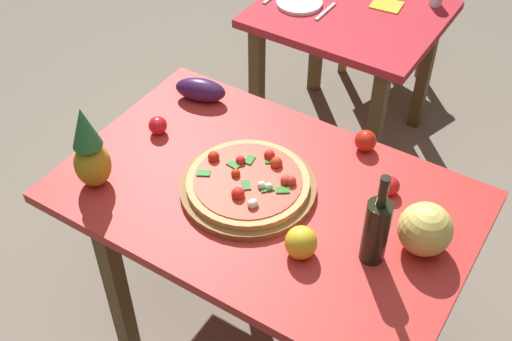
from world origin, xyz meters
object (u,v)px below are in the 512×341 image
object	(u,v)px
pizza	(249,181)
tomato_near_board	(390,186)
knife_utensil	(326,11)
tomato_by_bottle	(366,141)
wine_bottle	(376,230)
pizza_board	(248,187)
display_table	(266,211)
napkin_folded	(387,5)
pineapple_left	(90,151)
melon	(425,229)
eggplant	(200,90)
dining_chair	(382,6)
bell_pepper	(301,243)
tomato_beside_pepper	(158,125)
background_table	(348,35)
dinner_plate	(299,3)

from	to	relation	value
pizza	tomato_near_board	bearing A→B (deg)	30.66
pizza	knife_utensil	distance (m)	1.21
tomato_by_bottle	pizza	bearing A→B (deg)	-121.02
pizza	tomato_near_board	xyz separation A→B (m)	(0.40, 0.24, -0.01)
wine_bottle	pizza_board	bearing A→B (deg)	175.23
pizza	knife_utensil	xyz separation A→B (m)	(-0.33, 1.17, -0.04)
display_table	napkin_folded	distance (m)	1.37
pineapple_left	tomato_near_board	distance (m)	0.99
melon	eggplant	bearing A→B (deg)	166.18
dining_chair	pineapple_left	distance (m)	2.13
bell_pepper	napkin_folded	size ratio (longest dim) A/B	0.77
display_table	tomato_beside_pepper	xyz separation A→B (m)	(-0.50, 0.05, 0.12)
pineapple_left	napkin_folded	distance (m)	1.66
dining_chair	bell_pepper	size ratio (longest dim) A/B	7.85
background_table	tomato_by_bottle	xyz separation A→B (m)	(0.47, -0.85, 0.17)
wine_bottle	tomato_near_board	world-z (taller)	wine_bottle
tomato_by_bottle	knife_utensil	distance (m)	0.96
melon	pizza	bearing A→B (deg)	-172.82
pizza	tomato_beside_pepper	distance (m)	0.45
pineapple_left	tomato_beside_pepper	size ratio (longest dim) A/B	4.65
pizza	knife_utensil	bearing A→B (deg)	105.72
pizza_board	tomato_beside_pepper	bearing A→B (deg)	170.24
dining_chair	tomato_beside_pepper	distance (m)	1.80
pineapple_left	tomato_by_bottle	size ratio (longest dim) A/B	4.06
tomato_near_board	knife_utensil	world-z (taller)	tomato_near_board
wine_bottle	napkin_folded	bearing A→B (deg)	112.21
display_table	tomato_near_board	distance (m)	0.43
wine_bottle	dining_chair	bearing A→B (deg)	112.23
display_table	pizza	world-z (taller)	pizza
pizza	bell_pepper	distance (m)	0.31
background_table	dining_chair	world-z (taller)	dining_chair
pineapple_left	eggplant	world-z (taller)	pineapple_left
pineapple_left	napkin_folded	bearing A→B (deg)	78.17
display_table	knife_utensil	bearing A→B (deg)	108.45
wine_bottle	dinner_plate	xyz separation A→B (m)	(-0.93, 1.21, -0.11)
melon	tomato_near_board	world-z (taller)	melon
wine_bottle	bell_pepper	distance (m)	0.23
background_table	tomato_near_board	xyz separation A→B (m)	(0.64, -1.01, 0.17)
dining_chair	bell_pepper	xyz separation A→B (m)	(0.58, -1.99, 0.33)
pizza	melon	bearing A→B (deg)	7.18
dining_chair	tomato_beside_pepper	bearing A→B (deg)	103.84
background_table	eggplant	size ratio (longest dim) A/B	4.21
dining_chair	melon	distance (m)	2.01
background_table	pizza	world-z (taller)	pizza
pizza	tomato_beside_pepper	xyz separation A→B (m)	(-0.44, 0.07, -0.01)
tomato_beside_pepper	napkin_folded	xyz separation A→B (m)	(0.33, 1.30, -0.03)
tomato_beside_pepper	tomato_by_bottle	distance (m)	0.75
pizza_board	wine_bottle	world-z (taller)	wine_bottle
dining_chair	pizza	world-z (taller)	dining_chair
melon	dinner_plate	bearing A→B (deg)	133.68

